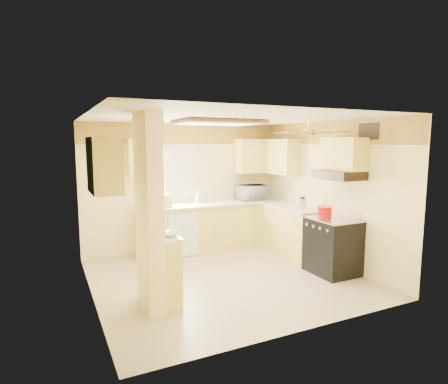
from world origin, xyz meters
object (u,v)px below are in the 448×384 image
microwave (251,192)px  kettle (302,203)px  bowl (171,234)px  stove (332,246)px  dutch_oven (325,211)px

microwave → kettle: (0.32, -1.31, -0.06)m
bowl → stove: bearing=1.5°
dutch_oven → kettle: bearing=86.0°
microwave → bowl: size_ratio=2.72×
microwave → bowl: (-2.46, -2.22, -0.13)m
dutch_oven → kettle: kettle is taller
stove → bowl: (-2.76, -0.07, 0.51)m
bowl → kettle: bearing=18.3°
dutch_oven → stove: bearing=-81.8°
stove → microwave: microwave is taller
microwave → kettle: 1.35m
bowl → dutch_oven: dutch_oven is taller
stove → microwave: (-0.30, 2.15, 0.64)m
stove → microwave: 2.26m
microwave → stove: bearing=98.0°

